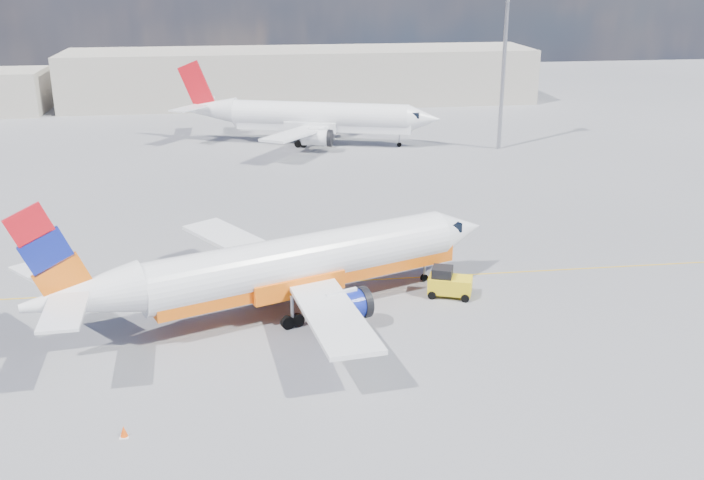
{
  "coord_description": "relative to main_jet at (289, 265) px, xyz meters",
  "views": [
    {
      "loc": [
        -3.94,
        -45.35,
        20.21
      ],
      "look_at": [
        2.54,
        1.39,
        3.5
      ],
      "focal_mm": 40.0,
      "sensor_mm": 36.0,
      "label": 1
    }
  ],
  "objects": [
    {
      "name": "taxi_line",
      "position": [
        1.67,
        4.32,
        -3.02
      ],
      "size": [
        70.0,
        0.15,
        0.01
      ],
      "primitive_type": "cube",
      "color": "gold",
      "rests_on": "ground"
    },
    {
      "name": "traffic_cone",
      "position": [
        -8.3,
        -12.52,
        -2.75
      ],
      "size": [
        0.41,
        0.41,
        0.57
      ],
      "color": "white",
      "rests_on": "ground"
    },
    {
      "name": "second_jet",
      "position": [
        5.63,
        47.08,
        0.13
      ],
      "size": [
        31.24,
        23.76,
        9.47
      ],
      "rotation": [
        0.0,
        0.0,
        -0.3
      ],
      "color": "white",
      "rests_on": "ground"
    },
    {
      "name": "ground",
      "position": [
        1.67,
        1.32,
        -3.03
      ],
      "size": [
        240.0,
        240.0,
        0.0
      ],
      "primitive_type": "plane",
      "color": "slate",
      "rests_on": "ground"
    },
    {
      "name": "floodlight_mast",
      "position": [
        26.67,
        41.54,
        9.45
      ],
      "size": [
        1.52,
        1.52,
        20.81
      ],
      "color": "#96969D",
      "rests_on": "ground"
    },
    {
      "name": "gse_tug",
      "position": [
        10.21,
        0.95,
        -2.11
      ],
      "size": [
        3.08,
        2.51,
        1.94
      ],
      "rotation": [
        0.0,
        0.0,
        -0.37
      ],
      "color": "black",
      "rests_on": "ground"
    },
    {
      "name": "main_jet",
      "position": [
        0.0,
        0.0,
        0.0
      ],
      "size": [
        29.68,
        22.44,
        9.08
      ],
      "rotation": [
        0.0,
        0.0,
        0.37
      ],
      "color": "white",
      "rests_on": "ground"
    },
    {
      "name": "terminal_main",
      "position": [
        6.67,
        76.32,
        0.97
      ],
      "size": [
        70.0,
        14.0,
        8.0
      ],
      "primitive_type": "cube",
      "color": "#B7AE9E",
      "rests_on": "ground"
    }
  ]
}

